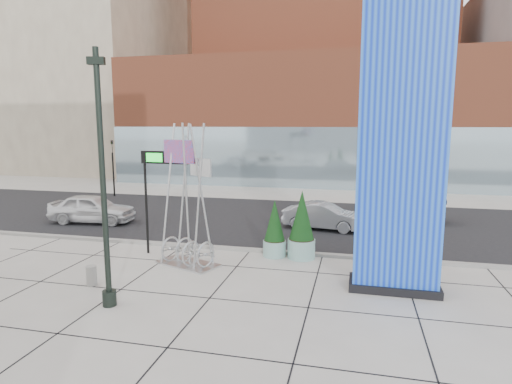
% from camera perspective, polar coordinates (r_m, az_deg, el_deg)
% --- Properties ---
extents(ground, '(160.00, 160.00, 0.00)m').
position_cam_1_polar(ground, '(14.65, -8.64, -11.98)').
color(ground, '#9E9991').
rests_on(ground, ground).
extents(street_asphalt, '(80.00, 12.00, 0.02)m').
position_cam_1_polar(street_asphalt, '(23.83, 0.36, -3.62)').
color(street_asphalt, black).
rests_on(street_asphalt, ground).
extents(curb_edge, '(80.00, 0.30, 0.12)m').
position_cam_1_polar(curb_edge, '(18.20, -3.92, -7.48)').
color(curb_edge, gray).
rests_on(curb_edge, ground).
extents(tower_podium, '(34.00, 10.00, 11.00)m').
position_cam_1_polar(tower_podium, '(39.88, 7.35, 9.36)').
color(tower_podium, '#A74D30').
rests_on(tower_podium, ground).
extents(tower_glass_front, '(34.00, 0.60, 5.00)m').
position_cam_1_polar(tower_glass_front, '(35.22, 6.43, 4.54)').
color(tower_glass_front, '#8CA5B2').
rests_on(tower_glass_front, ground).
extents(building_beige_left, '(18.00, 20.00, 34.00)m').
position_cam_1_polar(building_beige_left, '(57.35, -21.40, 20.29)').
color(building_beige_left, gray).
rests_on(building_beige_left, ground).
extents(blue_pylon, '(2.79, 1.25, 9.27)m').
position_cam_1_polar(blue_pylon, '(13.75, 18.75, 5.42)').
color(blue_pylon, '#0D30D1').
rests_on(blue_pylon, ground).
extents(lamp_post, '(0.49, 0.40, 7.26)m').
position_cam_1_polar(lamp_post, '(12.74, -19.58, -1.70)').
color(lamp_post, black).
rests_on(lamp_post, ground).
extents(public_art_sculpture, '(2.60, 1.94, 5.30)m').
position_cam_1_polar(public_art_sculpture, '(16.13, -9.10, -4.85)').
color(public_art_sculpture, '#B7B9BC').
rests_on(public_art_sculpture, ground).
extents(concrete_bollard, '(0.34, 0.34, 0.66)m').
position_cam_1_polar(concrete_bollard, '(15.23, -21.08, -10.36)').
color(concrete_bollard, gray).
rests_on(concrete_bollard, ground).
extents(overhead_street_sign, '(1.98, 0.26, 4.19)m').
position_cam_1_polar(overhead_street_sign, '(17.26, -12.52, 3.39)').
color(overhead_street_sign, black).
rests_on(overhead_street_sign, ground).
extents(round_planter_east, '(0.99, 0.99, 2.48)m').
position_cam_1_polar(round_planter_east, '(15.15, 18.41, -6.97)').
color(round_planter_east, '#7EA9A2').
rests_on(round_planter_east, ground).
extents(round_planter_mid, '(1.08, 1.08, 2.71)m').
position_cam_1_polar(round_planter_mid, '(16.85, 6.11, -4.57)').
color(round_planter_mid, '#7EA9A2').
rests_on(round_planter_mid, ground).
extents(round_planter_west, '(0.91, 0.91, 2.28)m').
position_cam_1_polar(round_planter_west, '(17.06, 2.49, -5.05)').
color(round_planter_west, '#7EA9A2').
rests_on(round_planter_west, ground).
extents(car_white_west, '(4.66, 2.28, 1.53)m').
position_cam_1_polar(car_white_west, '(24.45, -20.99, -2.09)').
color(car_white_west, white).
rests_on(car_white_west, ground).
extents(car_silver_mid, '(4.18, 2.00, 1.32)m').
position_cam_1_polar(car_silver_mid, '(21.70, 8.98, -3.23)').
color(car_silver_mid, '#9B9DA3').
rests_on(car_silver_mid, ground).
extents(car_dark_east, '(4.89, 2.55, 1.35)m').
position_cam_1_polar(car_dark_east, '(24.71, 18.58, -2.06)').
color(car_dark_east, black).
rests_on(car_dark_east, ground).
extents(traffic_signal, '(0.15, 0.18, 4.10)m').
position_cam_1_polar(traffic_signal, '(32.71, -18.53, 3.43)').
color(traffic_signal, black).
rests_on(traffic_signal, ground).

